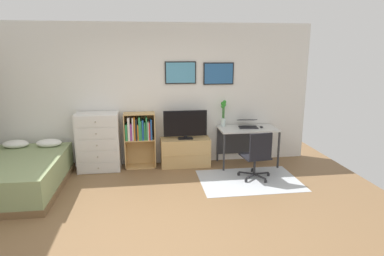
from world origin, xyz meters
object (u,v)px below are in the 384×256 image
at_px(dresser, 98,142).
at_px(bamboo_vase, 223,112).
at_px(bookshelf, 139,134).
at_px(bed, 20,174).
at_px(desk, 246,134).
at_px(tv_stand, 185,152).
at_px(computer_mouse, 261,127).
at_px(office_chair, 257,154).
at_px(laptop, 248,124).
at_px(television, 185,125).

height_order(dresser, bamboo_vase, bamboo_vase).
distance_m(bookshelf, bamboo_vase, 1.68).
distance_m(bed, desk, 4.05).
distance_m(tv_stand, computer_mouse, 1.55).
relative_size(bookshelf, bamboo_vase, 2.05).
bearing_deg(tv_stand, computer_mouse, -5.21).
relative_size(office_chair, laptop, 2.06).
bearing_deg(tv_stand, television, -90.00).
bearing_deg(bookshelf, bed, -156.38).
bearing_deg(bamboo_vase, bookshelf, -177.73).
bearing_deg(desk, television, 179.74).
bearing_deg(television, tv_stand, 90.00).
xyz_separation_m(laptop, bamboo_vase, (-0.46, 0.13, 0.22)).
height_order(bookshelf, television, television).
relative_size(bed, television, 2.39).
xyz_separation_m(desk, bamboo_vase, (-0.44, 0.14, 0.41)).
distance_m(tv_stand, television, 0.55).
bearing_deg(bed, office_chair, -0.89).
relative_size(desk, laptop, 2.67).
height_order(dresser, office_chair, dresser).
xyz_separation_m(television, office_chair, (1.14, -0.87, -0.36)).
xyz_separation_m(bookshelf, office_chair, (2.01, -0.93, -0.19)).
distance_m(bookshelf, desk, 2.08).
bearing_deg(bamboo_vase, television, -170.28).
bearing_deg(dresser, office_chair, -17.53).
relative_size(bookshelf, laptop, 2.53).
height_order(tv_stand, computer_mouse, computer_mouse).
xyz_separation_m(desk, computer_mouse, (0.26, -0.11, 0.15)).
bearing_deg(television, bookshelf, 175.67).
bearing_deg(computer_mouse, tv_stand, 174.79).
xyz_separation_m(television, laptop, (1.22, -0.00, -0.02)).
height_order(television, computer_mouse, television).
relative_size(desk, bamboo_vase, 2.17).
bearing_deg(bookshelf, desk, -1.97).
relative_size(bed, office_chair, 2.30).
bearing_deg(desk, tv_stand, 178.68).
height_order(tv_stand, desk, desk).
bearing_deg(desk, bamboo_vase, 162.66).
xyz_separation_m(dresser, office_chair, (2.76, -0.87, -0.09)).
bearing_deg(bookshelf, tv_stand, -2.87).
relative_size(dresser, television, 1.31).
bearing_deg(computer_mouse, bookshelf, 175.67).
relative_size(dresser, office_chair, 1.26).
bearing_deg(computer_mouse, television, 175.66).
distance_m(desk, laptop, 0.20).
height_order(office_chair, laptop, laptop).
distance_m(television, bamboo_vase, 0.80).
distance_m(bed, television, 2.92).
relative_size(dresser, desk, 0.97).
distance_m(office_chair, computer_mouse, 0.87).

